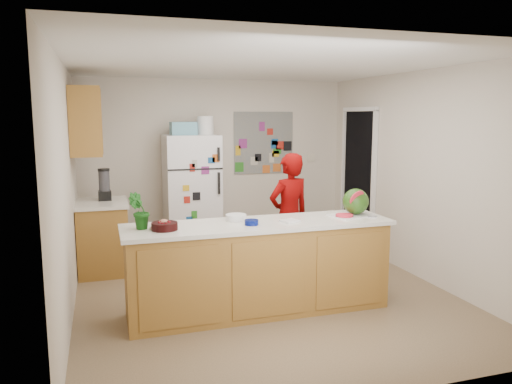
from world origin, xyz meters
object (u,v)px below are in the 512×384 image
object	(u,v)px
person	(289,216)
refrigerator	(192,195)
cherry_bowl	(165,226)
watermelon	(356,201)

from	to	relation	value
person	refrigerator	bearing A→B (deg)	-71.85
person	cherry_bowl	world-z (taller)	person
person	cherry_bowl	size ratio (longest dim) A/B	6.28
watermelon	refrigerator	bearing A→B (deg)	119.66
watermelon	cherry_bowl	distance (m)	2.02
refrigerator	watermelon	size ratio (longest dim) A/B	6.20
person	watermelon	size ratio (longest dim) A/B	5.58
watermelon	cherry_bowl	world-z (taller)	watermelon
cherry_bowl	watermelon	bearing A→B (deg)	2.45
refrigerator	watermelon	xyz separation A→B (m)	(1.34, -2.34, 0.22)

